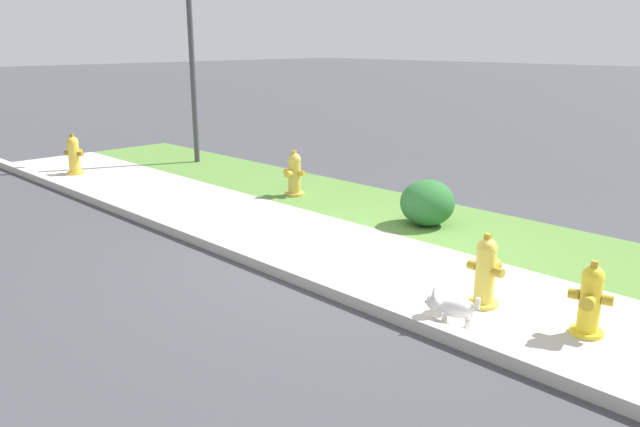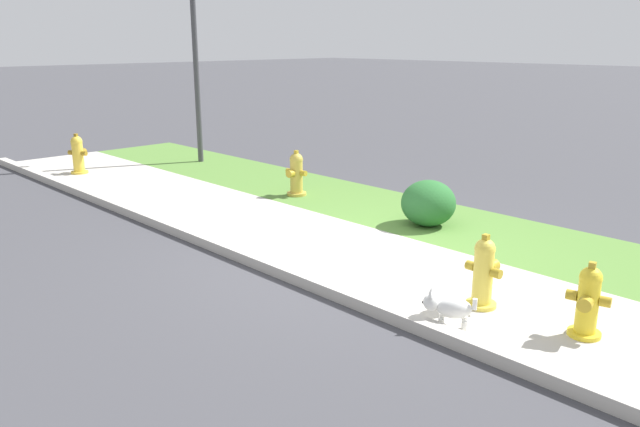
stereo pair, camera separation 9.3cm
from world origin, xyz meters
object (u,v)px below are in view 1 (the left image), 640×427
object	(u,v)px
small_white_dog	(452,307)
shrub_bush_mid_verge	(427,203)
fire_hydrant_by_grass_verge	(590,301)
street_lamp	(189,3)
fire_hydrant_far_end	(486,272)
fire_hydrant_across_street	(294,174)
fire_hydrant_at_driveway	(74,155)

from	to	relation	value
small_white_dog	shrub_bush_mid_verge	distance (m)	3.24
fire_hydrant_by_grass_verge	street_lamp	bearing A→B (deg)	-26.39
shrub_bush_mid_verge	small_white_dog	bearing A→B (deg)	-50.40
fire_hydrant_far_end	street_lamp	xyz separation A→B (m)	(-8.15, 2.25, 2.82)
fire_hydrant_far_end	fire_hydrant_by_grass_verge	bearing A→B (deg)	6.94
fire_hydrant_by_grass_verge	small_white_dog	world-z (taller)	fire_hydrant_by_grass_verge
fire_hydrant_far_end	fire_hydrant_by_grass_verge	xyz separation A→B (m)	(0.96, 0.09, -0.03)
fire_hydrant_by_grass_verge	small_white_dog	bearing A→B (deg)	26.41
fire_hydrant_across_street	fire_hydrant_far_end	bearing A→B (deg)	149.68
small_white_dog	fire_hydrant_by_grass_verge	bearing A→B (deg)	-172.07
fire_hydrant_at_driveway	shrub_bush_mid_verge	size ratio (longest dim) A/B	1.03
fire_hydrant_across_street	street_lamp	distance (m)	4.60
fire_hydrant_across_street	fire_hydrant_by_grass_verge	xyz separation A→B (m)	(5.50, -1.62, -0.03)
small_white_dog	street_lamp	world-z (taller)	street_lamp
fire_hydrant_far_end	small_white_dog	distance (m)	0.66
fire_hydrant_across_street	shrub_bush_mid_verge	distance (m)	2.55
fire_hydrant_at_driveway	shrub_bush_mid_verge	world-z (taller)	fire_hydrant_at_driveway
fire_hydrant_across_street	street_lamp	bearing A→B (deg)	-18.21
fire_hydrant_across_street	small_white_dog	size ratio (longest dim) A/B	1.78
fire_hydrant_at_driveway	street_lamp	world-z (taller)	street_lamp
small_white_dog	shrub_bush_mid_verge	size ratio (longest dim) A/B	0.56
fire_hydrant_across_street	fire_hydrant_far_end	size ratio (longest dim) A/B	1.02
small_white_dog	street_lamp	size ratio (longest dim) A/B	0.09
shrub_bush_mid_verge	fire_hydrant_at_driveway	bearing A→B (deg)	-163.69
fire_hydrant_across_street	fire_hydrant_at_driveway	distance (m)	4.55
fire_hydrant_across_street	shrub_bush_mid_verge	size ratio (longest dim) A/B	1.00
fire_hydrant_by_grass_verge	fire_hydrant_at_driveway	bearing A→B (deg)	-11.86
fire_hydrant_at_driveway	shrub_bush_mid_verge	xyz separation A→B (m)	(6.72, 1.97, -0.05)
fire_hydrant_across_street	fire_hydrant_by_grass_verge	bearing A→B (deg)	153.85
fire_hydrant_at_driveway	small_white_dog	xyz separation A→B (m)	(8.78, -0.53, -0.16)
fire_hydrant_at_driveway	fire_hydrant_by_grass_verge	bearing A→B (deg)	-27.55
fire_hydrant_at_driveway	fire_hydrant_by_grass_verge	world-z (taller)	fire_hydrant_at_driveway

